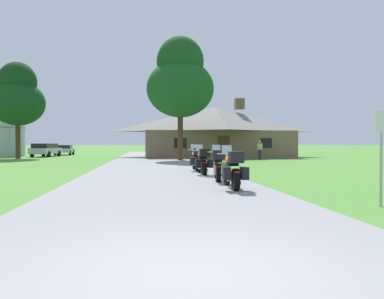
# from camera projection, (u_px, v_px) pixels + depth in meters

# --- Properties ---
(ground_plane) EXTENTS (500.00, 500.00, 0.00)m
(ground_plane) POSITION_uv_depth(u_px,v_px,m) (155.00, 166.00, 23.69)
(ground_plane) COLOR #4C8433
(asphalt_driveway) EXTENTS (6.40, 80.00, 0.06)m
(asphalt_driveway) POSITION_uv_depth(u_px,v_px,m) (155.00, 167.00, 21.70)
(asphalt_driveway) COLOR gray
(asphalt_driveway) RESTS_ON ground
(motorcycle_orange_nearest_to_camera) EXTENTS (0.75, 2.08, 1.30)m
(motorcycle_orange_nearest_to_camera) POSITION_uv_depth(u_px,v_px,m) (233.00, 170.00, 11.20)
(motorcycle_orange_nearest_to_camera) COLOR black
(motorcycle_orange_nearest_to_camera) RESTS_ON asphalt_driveway
(motorcycle_green_second_in_row) EXTENTS (0.74, 2.08, 1.30)m
(motorcycle_green_second_in_row) POSITION_uv_depth(u_px,v_px,m) (218.00, 165.00, 13.71)
(motorcycle_green_second_in_row) COLOR black
(motorcycle_green_second_in_row) RESTS_ON asphalt_driveway
(motorcycle_orange_third_in_row) EXTENTS (0.72, 2.08, 1.30)m
(motorcycle_orange_third_in_row) POSITION_uv_depth(u_px,v_px,m) (203.00, 162.00, 16.48)
(motorcycle_orange_third_in_row) COLOR black
(motorcycle_orange_third_in_row) RESTS_ON asphalt_driveway
(motorcycle_white_farthest_in_row) EXTENTS (0.72, 2.08, 1.30)m
(motorcycle_white_farthest_in_row) POSITION_uv_depth(u_px,v_px,m) (196.00, 160.00, 18.74)
(motorcycle_white_farthest_in_row) COLOR black
(motorcycle_white_farthest_in_row) RESTS_ON asphalt_driveway
(stone_lodge) EXTENTS (15.03, 9.23, 6.04)m
(stone_lodge) POSITION_uv_depth(u_px,v_px,m) (215.00, 131.00, 38.68)
(stone_lodge) COLOR brown
(stone_lodge) RESTS_ON ground
(bystander_tan_shirt_near_lodge) EXTENTS (0.54, 0.30, 1.67)m
(bystander_tan_shirt_near_lodge) POSITION_uv_depth(u_px,v_px,m) (260.00, 149.00, 33.03)
(bystander_tan_shirt_near_lodge) COLOR navy
(bystander_tan_shirt_near_lodge) RESTS_ON ground
(metal_signpost_roadside) EXTENTS (0.36, 0.06, 2.14)m
(metal_signpost_roadside) POSITION_uv_depth(u_px,v_px,m) (381.00, 146.00, 8.38)
(metal_signpost_roadside) COLOR #9EA0A5
(metal_signpost_roadside) RESTS_ON ground
(tree_left_far) EXTENTS (4.91, 4.91, 8.97)m
(tree_left_far) POSITION_uv_depth(u_px,v_px,m) (18.00, 97.00, 35.04)
(tree_left_far) COLOR #422D19
(tree_left_far) RESTS_ON ground
(tree_by_lodge_front) EXTENTS (5.47, 5.47, 10.09)m
(tree_by_lodge_front) POSITION_uv_depth(u_px,v_px,m) (180.00, 81.00, 30.66)
(tree_by_lodge_front) COLOR #422D19
(tree_by_lodge_front) RESTS_ON ground
(metal_silo_distant) EXTENTS (4.30, 4.30, 7.29)m
(metal_silo_distant) POSITION_uv_depth(u_px,v_px,m) (5.00, 123.00, 41.67)
(metal_silo_distant) COLOR #B2B7BC
(metal_silo_distant) RESTS_ON ground
(parked_silver_suv_far_left) EXTENTS (2.44, 4.80, 1.40)m
(parked_silver_suv_far_left) POSITION_uv_depth(u_px,v_px,m) (46.00, 149.00, 39.92)
(parked_silver_suv_far_left) COLOR #ADAFB7
(parked_silver_suv_far_left) RESTS_ON ground
(parked_silver_sedan_far_left) EXTENTS (2.06, 4.28, 1.20)m
(parked_silver_sedan_far_left) POSITION_uv_depth(u_px,v_px,m) (64.00, 150.00, 45.85)
(parked_silver_sedan_far_left) COLOR #ADAFB7
(parked_silver_sedan_far_left) RESTS_ON ground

